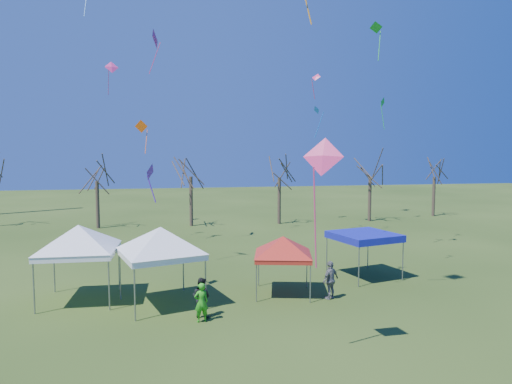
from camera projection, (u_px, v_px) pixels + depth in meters
ground at (277, 315)px, 19.43m from camera, size 140.00×140.00×0.00m
tree_1 at (96, 165)px, 40.98m from camera, size 3.42×3.42×7.54m
tree_2 at (191, 159)px, 42.26m from camera, size 3.71×3.71×8.18m
tree_3 at (279, 161)px, 43.55m from camera, size 3.59×3.59×7.91m
tree_4 at (371, 161)px, 45.28m from camera, size 3.58×3.58×7.89m
tree_5 at (435, 163)px, 48.91m from camera, size 3.39×3.39×7.46m
tent_white_west at (78, 230)px, 21.01m from camera, size 4.69×4.69×4.14m
tent_white_mid at (161, 232)px, 20.51m from camera, size 4.49×4.49×4.12m
tent_red at (283, 240)px, 22.06m from camera, size 3.65×3.65×3.31m
tent_blue at (364, 237)px, 25.18m from camera, size 3.80×3.80×2.47m
person_green at (201, 302)px, 18.60m from camera, size 0.67×0.52×1.62m
person_dark at (201, 297)px, 19.12m from camera, size 1.04×0.99×1.69m
person_grey at (331, 280)px, 21.49m from camera, size 1.14×0.96×1.82m
kite_19 at (316, 78)px, 40.81m from camera, size 1.02×1.04×2.29m
kite_1 at (150, 172)px, 21.68m from camera, size 0.57×0.89×1.91m
kite_11 at (156, 39)px, 32.05m from camera, size 0.87×1.50×3.26m
kite_22 at (317, 111)px, 38.22m from camera, size 0.84×0.94×2.73m
kite_12 at (382, 103)px, 43.99m from camera, size 0.92×0.91×3.12m
kite_2 at (112, 67)px, 40.46m from camera, size 1.34×0.93×3.04m
kite_13 at (141, 127)px, 35.34m from camera, size 1.06×0.74×2.66m
kite_17 at (376, 28)px, 29.33m from camera, size 1.00×0.96×2.54m
kite_5 at (323, 158)px, 14.56m from camera, size 1.46×1.24×4.35m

